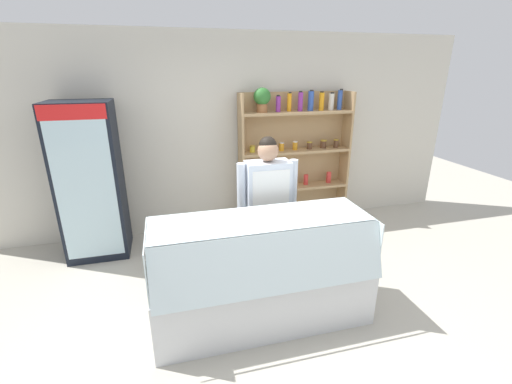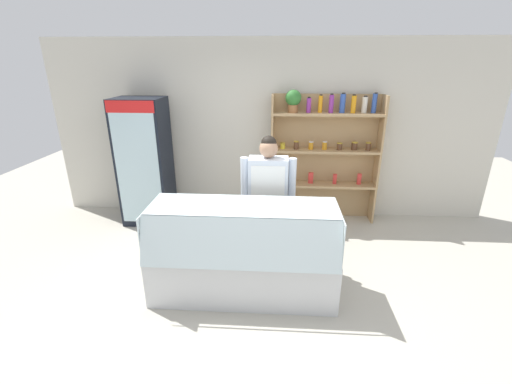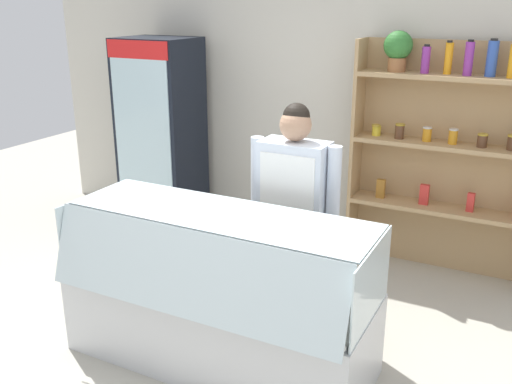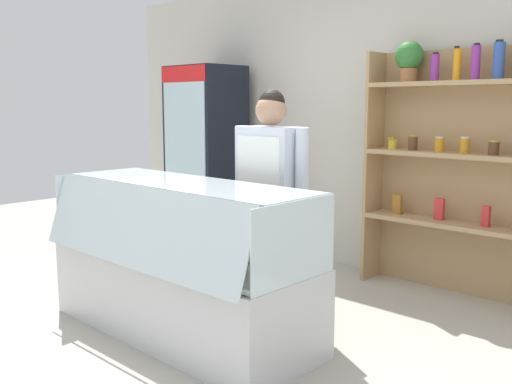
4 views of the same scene
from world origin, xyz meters
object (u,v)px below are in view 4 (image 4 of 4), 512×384
drinks_fridge (206,158)px  shop_clerk (270,186)px  shelving_unit (464,154)px  deli_display_case (180,287)px

drinks_fridge → shop_clerk: drinks_fridge is taller
shelving_unit → deli_display_case: shelving_unit is taller
drinks_fridge → deli_display_case: bearing=-46.0°
shelving_unit → shop_clerk: 1.58m
shelving_unit → deli_display_case: (-1.01, -1.98, -0.81)m
deli_display_case → shop_clerk: 0.91m
drinks_fridge → shop_clerk: bearing=-30.1°
drinks_fridge → shelving_unit: shelving_unit is taller
drinks_fridge → shop_clerk: 2.18m
deli_display_case → shop_clerk: (0.24, 0.62, 0.63)m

